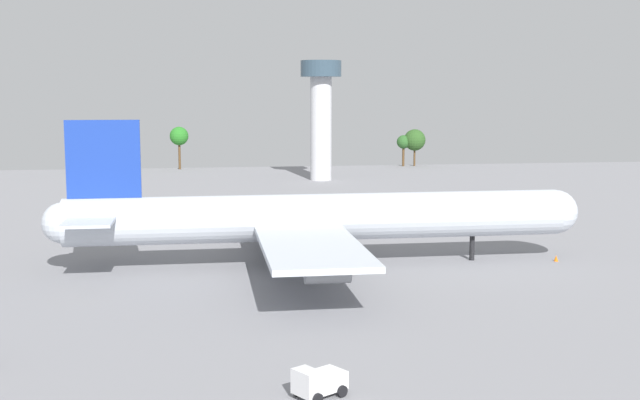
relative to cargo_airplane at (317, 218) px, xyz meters
name	(u,v)px	position (x,y,z in m)	size (l,w,h in m)	color
ground_plane	(320,265)	(0.43, 0.00, -6.45)	(290.29, 290.29, 0.00)	gray
cargo_airplane	(317,218)	(0.00, 0.00, 0.00)	(72.57, 58.07, 19.71)	silver
catering_truck	(318,382)	(-6.66, -47.12, -5.23)	(4.56, 4.07, 2.40)	silver
safety_cone_nose	(556,258)	(33.09, -2.50, -6.03)	(0.58, 0.58, 0.83)	orange
control_tower	(321,107)	(16.15, 104.85, 12.76)	(10.67, 10.67, 31.39)	silver
tree_line_backdrop	(221,139)	(-9.10, 140.85, 2.66)	(103.51, 7.21, 13.61)	#51381E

